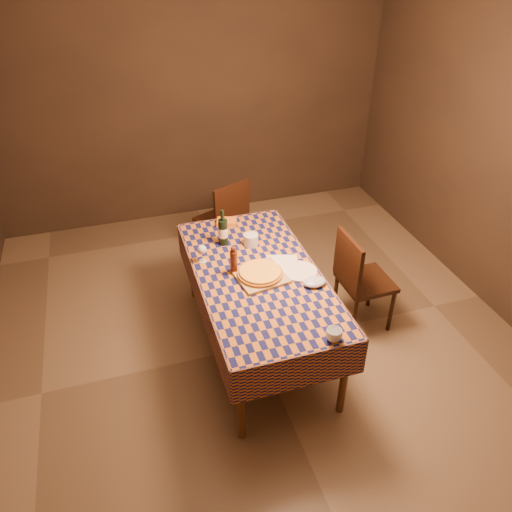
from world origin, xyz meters
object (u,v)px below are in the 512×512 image
dining_table (258,281)px  cutting_board (260,276)px  wine_bottle (223,232)px  white_plate (300,271)px  pizza (260,273)px  chair_far (225,218)px  bowl (262,275)px  chair_right (358,277)px

dining_table → cutting_board: bearing=-87.1°
wine_bottle → dining_table: bearing=-73.0°
dining_table → white_plate: size_ratio=6.77×
pizza → wine_bottle: 0.56m
chair_far → bowl: bearing=-92.6°
bowl → white_plate: bowl is taller
pizza → bowl: (0.01, -0.02, -0.01)m
cutting_board → chair_far: 1.41m
chair_far → wine_bottle: bearing=-104.8°
wine_bottle → chair_far: size_ratio=0.35×
bowl → wine_bottle: 0.58m
chair_right → cutting_board: bearing=-175.7°
dining_table → white_plate: (0.31, -0.08, 0.08)m
cutting_board → pizza: bearing=91.2°
cutting_board → chair_right: (0.90, 0.07, -0.26)m
white_plate → chair_far: (-0.24, 1.42, -0.26)m
wine_bottle → chair_right: wine_bottle is taller
cutting_board → bowl: bearing=-63.9°
dining_table → wine_bottle: 0.55m
chair_far → chair_right: same height
dining_table → wine_bottle: wine_bottle is taller
wine_bottle → chair_far: wine_bottle is taller
dining_table → pizza: bearing=-87.1°
pizza → chair_far: 1.41m
cutting_board → white_plate: cutting_board is taller
dining_table → bowl: size_ratio=11.92×
bowl → chair_right: chair_right is taller
wine_bottle → chair_far: bearing=75.2°
dining_table → pizza: size_ratio=4.27×
chair_far → chair_right: bearing=-57.8°
dining_table → cutting_board: size_ratio=5.13×
dining_table → white_plate: 0.34m
chair_far → chair_right: (0.83, -1.31, 0.00)m
white_plate → chair_right: size_ratio=0.29×
pizza → bowl: size_ratio=2.79×
cutting_board → chair_right: 0.94m
white_plate → cutting_board: bearing=173.7°
dining_table → bowl: (0.01, -0.06, 0.10)m
cutting_board → wine_bottle: wine_bottle is taller
white_plate → wine_bottle: bearing=129.1°
dining_table → chair_right: 0.92m
cutting_board → bowl: (0.01, -0.02, 0.01)m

